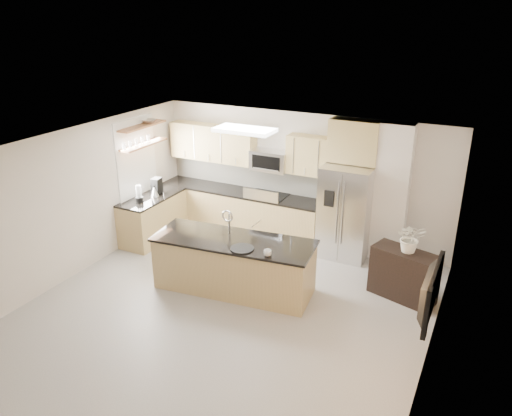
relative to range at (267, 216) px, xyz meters
The scene contains 27 objects.
floor 3.02m from the range, 78.39° to the right, with size 6.50×6.50×0.00m, color #A8A4A0.
ceiling 3.66m from the range, 78.39° to the right, with size 6.00×6.50×0.02m, color white.
wall_back 1.07m from the range, 28.76° to the left, with size 6.00×0.02×2.60m, color beige.
wall_front 6.25m from the range, 84.45° to the right, with size 6.00×0.02×2.60m, color beige.
wall_left 3.87m from the range, 129.41° to the right, with size 0.02×6.50×2.60m, color beige.
wall_right 4.71m from the range, 39.05° to the right, with size 0.02×6.50×2.60m, color beige.
back_counter 0.63m from the range, behind, with size 3.55×0.66×1.44m.
left_counter 2.33m from the range, 152.71° to the right, with size 0.66×1.50×0.92m.
range is the anchor object (origin of this frame).
upper_cabinets 1.53m from the range, 166.83° to the left, with size 3.50×0.33×0.75m.
microwave 1.16m from the range, 90.00° to the left, with size 0.76×0.40×0.40m.
refrigerator 1.71m from the range, ahead, with size 0.92×0.78×1.78m.
partition_column 2.56m from the range, ahead, with size 0.60×0.30×2.60m, color silver.
window 2.86m from the range, 155.75° to the right, with size 0.04×1.15×1.65m.
shelf_lower 2.86m from the range, 156.67° to the right, with size 0.30×1.20×0.04m, color olive.
shelf_upper 3.07m from the range, 156.67° to the right, with size 0.30×1.20×0.04m, color olive.
ceiling_fixture 2.48m from the range, 81.39° to the right, with size 1.00×0.50×0.06m, color white.
island 2.14m from the range, 79.44° to the right, with size 2.75×1.25×1.34m.
credenza 3.19m from the range, 20.38° to the right, with size 1.05×0.44×0.84m, color black.
cup 2.68m from the range, 64.44° to the right, with size 0.12×0.12×0.10m, color white.
platter 2.49m from the range, 73.82° to the right, with size 0.38×0.38×0.02m, color black.
blender 2.59m from the range, 145.43° to the right, with size 0.15×0.15×0.35m.
kettle 2.33m from the range, 153.19° to the right, with size 0.18×0.18×0.22m.
coffee_maker 2.34m from the range, 157.88° to the right, with size 0.19×0.22×0.32m.
bowl 3.04m from the range, 161.95° to the right, with size 0.34×0.34×0.08m, color silver.
flower_vase 3.30m from the range, 19.93° to the right, with size 0.66×0.57×0.73m, color silver.
television 4.78m from the range, 41.64° to the right, with size 1.08×0.14×0.62m, color black.
Camera 1 is at (3.42, -5.62, 4.42)m, focal length 35.00 mm.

